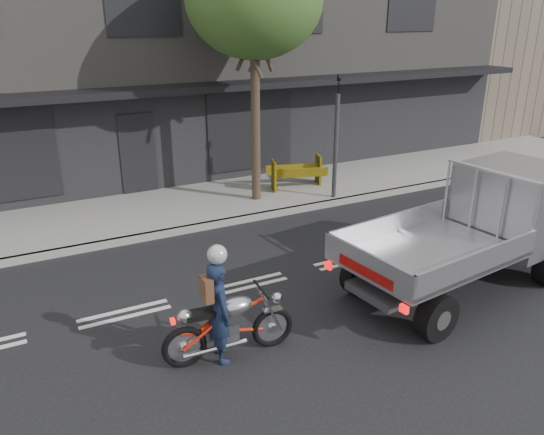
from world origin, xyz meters
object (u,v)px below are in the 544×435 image
at_px(traffic_light_pole, 336,144).
at_px(construction_barrier, 301,174).
at_px(motorcycle, 229,324).
at_px(flatbed_ute, 501,213).
at_px(rider, 220,312).
at_px(street_tree, 254,0).

xyz_separation_m(traffic_light_pole, construction_barrier, (-0.46, 1.06, -1.05)).
bearing_deg(motorcycle, flatbed_ute, 6.45).
relative_size(rider, construction_barrier, 1.00).
distance_m(traffic_light_pole, rider, 7.73).
xyz_separation_m(rider, flatbed_ute, (6.00, 0.13, 0.50)).
height_order(traffic_light_pole, rider, traffic_light_pole).
distance_m(rider, flatbed_ute, 6.02).
relative_size(street_tree, rider, 4.15).
relative_size(street_tree, motorcycle, 3.20).
bearing_deg(rider, traffic_light_pole, -41.13).
relative_size(traffic_light_pole, construction_barrier, 2.16).
xyz_separation_m(rider, construction_barrier, (5.09, 6.37, -0.21)).
xyz_separation_m(street_tree, rider, (-3.55, -6.16, -4.46)).
distance_m(street_tree, rider, 8.40).
bearing_deg(construction_barrier, street_tree, -172.21).
bearing_deg(street_tree, motorcycle, -118.89).
distance_m(street_tree, motorcycle, 8.47).
height_order(street_tree, flatbed_ute, street_tree).
height_order(street_tree, rider, street_tree).
relative_size(motorcycle, construction_barrier, 1.30).
relative_size(street_tree, traffic_light_pole, 1.93).
bearing_deg(construction_barrier, flatbed_ute, -81.69).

